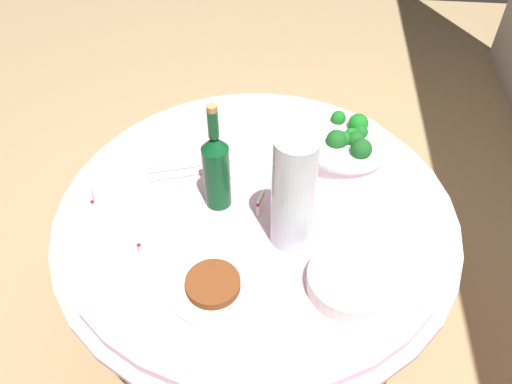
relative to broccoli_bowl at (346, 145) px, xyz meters
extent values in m
plane|color=tan|center=(0.24, -0.26, -0.78)|extent=(6.00, 6.00, 0.00)
cylinder|color=maroon|center=(0.24, -0.26, -0.44)|extent=(1.01, 1.01, 0.69)
cylinder|color=#E0B2C6|center=(0.24, -0.26, -0.08)|extent=(1.16, 1.16, 0.02)
cylinder|color=#E0B2C6|center=(0.24, -0.26, -0.06)|extent=(1.10, 1.10, 0.03)
cylinder|color=white|center=(0.00, 0.00, -0.02)|extent=(0.26, 0.26, 0.05)
cylinder|color=white|center=(0.00, 0.00, 0.01)|extent=(0.28, 0.28, 0.01)
sphere|color=#19771E|center=(-0.06, 0.04, 0.04)|extent=(0.06, 0.06, 0.06)
sphere|color=#19681E|center=(0.01, -0.01, 0.03)|extent=(0.05, 0.05, 0.05)
sphere|color=#19571E|center=(0.06, 0.04, 0.04)|extent=(0.06, 0.06, 0.06)
sphere|color=#19701E|center=(-0.09, -0.02, 0.03)|extent=(0.05, 0.05, 0.05)
sphere|color=#195A1E|center=(0.02, -0.03, 0.03)|extent=(0.06, 0.06, 0.06)
sphere|color=#195F1E|center=(-0.03, 0.04, 0.03)|extent=(0.05, 0.05, 0.05)
sphere|color=#19561E|center=(0.02, -0.02, 0.03)|extent=(0.04, 0.04, 0.04)
sphere|color=#197C1E|center=(-0.01, 0.01, 0.03)|extent=(0.05, 0.05, 0.05)
sphere|color=#195C1E|center=(0.01, 0.03, 0.03)|extent=(0.06, 0.06, 0.06)
cylinder|color=white|center=(0.49, 0.00, -0.04)|extent=(0.21, 0.21, 0.01)
cylinder|color=white|center=(0.49, 0.00, -0.03)|extent=(0.21, 0.21, 0.01)
cylinder|color=white|center=(0.49, 0.00, -0.02)|extent=(0.21, 0.21, 0.01)
cylinder|color=white|center=(0.49, 0.00, -0.01)|extent=(0.21, 0.21, 0.01)
cylinder|color=white|center=(0.49, 0.00, 0.00)|extent=(0.21, 0.21, 0.01)
cylinder|color=#0D4A20|center=(0.24, -0.36, 0.06)|extent=(0.07, 0.07, 0.20)
cone|color=#0D4A20|center=(0.24, -0.36, 0.18)|extent=(0.07, 0.07, 0.04)
cylinder|color=#0D4A20|center=(0.24, -0.36, 0.24)|extent=(0.03, 0.03, 0.08)
cylinder|color=#B2844C|center=(0.24, -0.36, 0.29)|extent=(0.03, 0.03, 0.02)
cylinder|color=silver|center=(0.35, -0.15, 0.13)|extent=(0.11, 0.11, 0.34)
sphere|color=#E5B26B|center=(0.37, -0.15, 0.00)|extent=(0.06, 0.06, 0.06)
sphere|color=#E5B26B|center=(0.34, -0.13, 0.00)|extent=(0.06, 0.06, 0.06)
sphere|color=#E5B26B|center=(0.34, -0.17, 0.00)|extent=(0.06, 0.06, 0.06)
sphere|color=#72C64C|center=(0.37, -0.14, 0.05)|extent=(0.06, 0.06, 0.06)
sphere|color=#72C64C|center=(0.33, -0.14, 0.05)|extent=(0.06, 0.06, 0.06)
sphere|color=#72C64C|center=(0.35, -0.17, 0.05)|extent=(0.06, 0.06, 0.06)
sphere|color=red|center=(0.36, -0.13, 0.10)|extent=(0.06, 0.06, 0.06)
sphere|color=red|center=(0.33, -0.16, 0.10)|extent=(0.06, 0.06, 0.06)
sphere|color=red|center=(0.36, -0.17, 0.10)|extent=(0.06, 0.06, 0.06)
cylinder|color=silver|center=(0.12, -0.52, -0.04)|extent=(0.06, 0.15, 0.01)
cylinder|color=silver|center=(0.15, -0.51, -0.04)|extent=(0.06, 0.15, 0.01)
sphere|color=silver|center=(0.16, -0.59, -0.04)|extent=(0.01, 0.01, 0.01)
cylinder|color=white|center=(0.03, -0.32, -0.04)|extent=(0.22, 0.22, 0.01)
cylinder|color=white|center=(0.03, -0.32, -0.02)|extent=(0.13, 0.13, 0.02)
cylinder|color=white|center=(0.53, -0.33, -0.04)|extent=(0.22, 0.22, 0.01)
cylinder|color=brown|center=(0.53, -0.33, -0.02)|extent=(0.14, 0.14, 0.02)
cube|color=white|center=(0.29, -0.71, -0.02)|extent=(0.05, 0.03, 0.05)
cube|color=maroon|center=(0.29, -0.71, 0.00)|extent=(0.05, 0.03, 0.01)
cube|color=white|center=(0.26, -0.24, -0.02)|extent=(0.05, 0.02, 0.05)
cube|color=maroon|center=(0.26, -0.24, 0.00)|extent=(0.05, 0.02, 0.01)
cube|color=white|center=(0.43, -0.54, -0.02)|extent=(0.05, 0.03, 0.05)
cube|color=maroon|center=(0.43, -0.54, 0.00)|extent=(0.05, 0.03, 0.01)
camera|label=1|loc=(1.23, -0.16, 1.03)|focal=36.03mm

